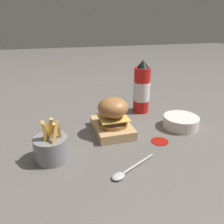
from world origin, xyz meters
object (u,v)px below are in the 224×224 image
at_px(ketchup_bottle, 142,89).
at_px(spoon, 125,172).
at_px(serving_board, 112,127).
at_px(fries_basket, 51,148).
at_px(burger, 113,112).
at_px(side_bowl, 181,121).

relative_size(ketchup_bottle, spoon, 1.50).
distance_m(serving_board, fries_basket, 0.28).
xyz_separation_m(burger, fries_basket, (-0.12, 0.24, -0.05)).
distance_m(serving_board, burger, 0.08).
bearing_deg(side_bowl, fries_basket, 99.20).
bearing_deg(side_bowl, spoon, 124.31).
bearing_deg(serving_board, ketchup_bottle, -49.93).
distance_m(serving_board, ketchup_bottle, 0.28).
relative_size(serving_board, fries_basket, 1.37).
height_order(burger, ketchup_bottle, ketchup_bottle).
relative_size(burger, fries_basket, 0.80).
height_order(serving_board, burger, burger).
bearing_deg(spoon, serving_board, -125.42).
distance_m(ketchup_bottle, spoon, 0.51).
relative_size(serving_board, spoon, 1.19).
bearing_deg(spoon, side_bowl, -172.69).
relative_size(fries_basket, spoon, 0.87).
bearing_deg(burger, side_bowl, -95.86).
relative_size(burger, spoon, 0.70).
xyz_separation_m(serving_board, burger, (-0.01, 0.00, 0.08)).
bearing_deg(serving_board, spoon, 171.58).
height_order(fries_basket, spoon, fries_basket).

